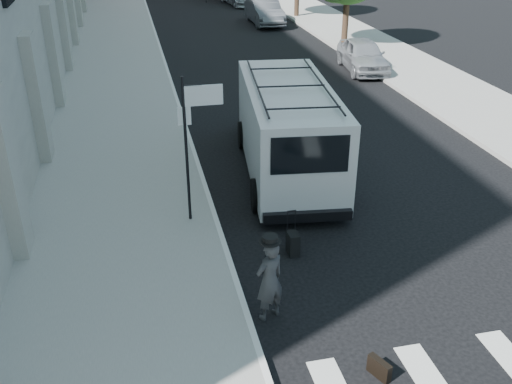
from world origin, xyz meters
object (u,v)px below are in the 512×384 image
parked_car_a (363,55)px  parked_car_b (265,11)px  cargo_van (287,128)px  businessman (269,280)px  suitcase (293,243)px  briefcase (379,368)px

parked_car_a → parked_car_b: parked_car_b is taller
cargo_van → businessman: bearing=-101.5°
businessman → parked_car_a: bearing=-142.9°
businessman → suitcase: bearing=-142.9°
cargo_van → parked_car_b: (4.54, 21.69, -0.53)m
businessman → cargo_van: cargo_van is taller
parked_car_b → briefcase: bearing=-99.6°
briefcase → parked_car_b: bearing=56.2°
businessman → parked_car_b: size_ratio=0.35×
suitcase → cargo_van: bearing=75.6°
parked_car_a → businessman: bearing=-111.3°
parked_car_a → parked_car_b: bearing=104.9°
parked_car_a → suitcase: bearing=-111.3°
briefcase → cargo_van: bearing=61.6°
briefcase → cargo_van: cargo_van is taller
suitcase → parked_car_b: bearing=77.0°
parked_car_b → businessman: bearing=-103.0°
businessman → parked_car_a: (8.37, 16.08, -0.11)m
parked_car_b → parked_car_a: bearing=-81.1°
suitcase → parked_car_a: 15.91m
businessman → cargo_van: size_ratio=0.24×
briefcase → cargo_van: (0.64, 8.09, 1.15)m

